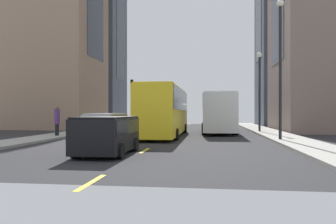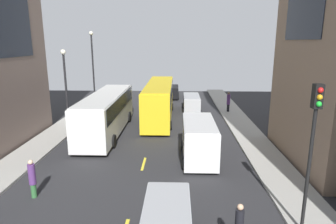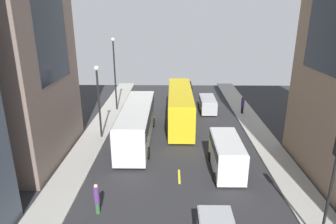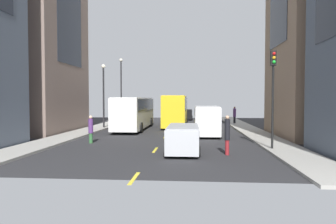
# 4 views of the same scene
# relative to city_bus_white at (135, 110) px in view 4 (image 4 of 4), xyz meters

# --- Properties ---
(ground_plane) EXTENTS (42.59, 42.59, 0.00)m
(ground_plane) POSITION_rel_city_bus_white_xyz_m (3.81, 0.61, -2.01)
(ground_plane) COLOR #28282B
(sidewalk_west) EXTENTS (2.49, 44.00, 0.15)m
(sidewalk_west) POSITION_rel_city_bus_white_xyz_m (-4.24, 0.61, -1.93)
(sidewalk_west) COLOR #9E9B93
(sidewalk_west) RESTS_ON ground
(sidewalk_east) EXTENTS (2.49, 44.00, 0.15)m
(sidewalk_east) POSITION_rel_city_bus_white_xyz_m (11.86, 0.61, -1.93)
(sidewalk_east) COLOR #9E9B93
(sidewalk_east) RESTS_ON ground
(lane_stripe_0) EXTENTS (0.16, 2.00, 0.01)m
(lane_stripe_0) POSITION_rel_city_bus_white_xyz_m (3.81, -20.39, -2.00)
(lane_stripe_0) COLOR yellow
(lane_stripe_0) RESTS_ON ground
(lane_stripe_1) EXTENTS (0.16, 2.00, 0.01)m
(lane_stripe_1) POSITION_rel_city_bus_white_xyz_m (3.81, -13.39, -2.00)
(lane_stripe_1) COLOR yellow
(lane_stripe_1) RESTS_ON ground
(lane_stripe_2) EXTENTS (0.16, 2.00, 0.01)m
(lane_stripe_2) POSITION_rel_city_bus_white_xyz_m (3.81, -6.39, -2.00)
(lane_stripe_2) COLOR yellow
(lane_stripe_2) RESTS_ON ground
(lane_stripe_3) EXTENTS (0.16, 2.00, 0.01)m
(lane_stripe_3) POSITION_rel_city_bus_white_xyz_m (3.81, 0.61, -2.00)
(lane_stripe_3) COLOR yellow
(lane_stripe_3) RESTS_ON ground
(lane_stripe_4) EXTENTS (0.16, 2.00, 0.01)m
(lane_stripe_4) POSITION_rel_city_bus_white_xyz_m (3.81, 7.61, -2.00)
(lane_stripe_4) COLOR yellow
(lane_stripe_4) RESTS_ON ground
(lane_stripe_5) EXTENTS (0.16, 2.00, 0.01)m
(lane_stripe_5) POSITION_rel_city_bus_white_xyz_m (3.81, 14.61, -2.00)
(lane_stripe_5) COLOR yellow
(lane_stripe_5) RESTS_ON ground
(lane_stripe_6) EXTENTS (0.16, 2.00, 0.01)m
(lane_stripe_6) POSITION_rel_city_bus_white_xyz_m (3.81, 21.61, -2.00)
(lane_stripe_6) COLOR yellow
(lane_stripe_6) RESTS_ON ground
(city_bus_white) EXTENTS (2.81, 11.46, 3.35)m
(city_bus_white) POSITION_rel_city_bus_white_xyz_m (0.00, 0.00, 0.00)
(city_bus_white) COLOR silver
(city_bus_white) RESTS_ON ground
(streetcar_yellow) EXTENTS (2.70, 12.26, 3.59)m
(streetcar_yellow) POSITION_rel_city_bus_white_xyz_m (4.12, 4.95, 0.12)
(streetcar_yellow) COLOR yellow
(streetcar_yellow) RESTS_ON ground
(delivery_van_white) EXTENTS (2.25, 5.22, 2.58)m
(delivery_van_white) POSITION_rel_city_bus_white_xyz_m (7.37, -5.46, -0.50)
(delivery_van_white) COLOR white
(delivery_van_white) RESTS_ON ground
(car_silver_0) EXTENTS (1.95, 4.30, 1.72)m
(car_silver_0) POSITION_rel_city_bus_white_xyz_m (7.53, 8.71, -0.99)
(car_silver_0) COLOR #B7BABF
(car_silver_0) RESTS_ON ground
(car_black_1) EXTENTS (2.05, 4.06, 1.61)m
(car_black_1) POSITION_rel_city_bus_white_xyz_m (5.11, 16.16, -1.06)
(car_black_1) COLOR black
(car_black_1) RESTS_ON ground
(car_silver_2) EXTENTS (1.99, 4.53, 1.61)m
(car_silver_2) POSITION_rel_city_bus_white_xyz_m (5.56, -14.17, -1.06)
(car_silver_2) COLOR #B7BABF
(car_silver_2) RESTS_ON ground
(pedestrian_crossing_mid) EXTENTS (0.37, 0.37, 2.12)m
(pedestrian_crossing_mid) POSITION_rel_city_bus_white_xyz_m (11.48, 7.65, -0.74)
(pedestrian_crossing_mid) COLOR black
(pedestrian_crossing_mid) RESTS_ON ground
(pedestrian_walking_far) EXTENTS (0.30, 0.30, 2.25)m
(pedestrian_walking_far) POSITION_rel_city_bus_white_xyz_m (8.09, -14.76, -0.80)
(pedestrian_walking_far) COLOR maroon
(pedestrian_walking_far) RESTS_ON ground
(pedestrian_crossing_near) EXTENTS (0.35, 0.35, 2.00)m
(pedestrian_crossing_near) POSITION_rel_city_bus_white_xyz_m (-1.21, -10.66, -0.95)
(pedestrian_crossing_near) COLOR #336B38
(pedestrian_crossing_near) RESTS_ON ground
(traffic_light_near_corner) EXTENTS (0.32, 0.44, 5.97)m
(traffic_light_near_corner) POSITION_rel_city_bus_white_xyz_m (11.01, -13.12, 2.29)
(traffic_light_near_corner) COLOR black
(traffic_light_near_corner) RESTS_ON ground
(streetlamp_near) EXTENTS (0.44, 0.44, 6.83)m
(streetlamp_near) POSITION_rel_city_bus_white_xyz_m (-3.50, 0.54, 2.34)
(streetlamp_near) COLOR black
(streetlamp_near) RESTS_ON ground
(streetlamp_far) EXTENTS (0.44, 0.44, 8.54)m
(streetlamp_far) POSITION_rel_city_bus_white_xyz_m (-3.50, 8.89, 3.25)
(streetlamp_far) COLOR black
(streetlamp_far) RESTS_ON ground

